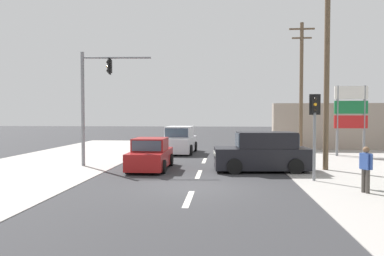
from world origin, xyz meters
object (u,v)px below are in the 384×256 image
pedestal_signal_right_kerb (315,122)px  traffic_signal_mast (93,94)px  suv_oncoming_mid (180,141)px  sedan_crossing_left (151,155)px  utility_pole_midground_right (327,65)px  utility_pole_background_right (301,84)px  shopping_plaza_sign (351,111)px  suv_kerbside_parked (263,153)px  pedestrian_at_kerb (366,167)px

pedestal_signal_right_kerb → traffic_signal_mast: bearing=161.1°
suv_oncoming_mid → sedan_crossing_left: 7.84m
suv_oncoming_mid → utility_pole_midground_right: bearing=-42.7°
utility_pole_background_right → suv_oncoming_mid: bearing=-169.4°
pedestal_signal_right_kerb → sedan_crossing_left: bearing=159.3°
shopping_plaza_sign → sedan_crossing_left: shopping_plaza_sign is taller
traffic_signal_mast → suv_kerbside_parked: size_ratio=1.29×
sedan_crossing_left → pedestrian_at_kerb: 9.90m
traffic_signal_mast → sedan_crossing_left: (3.22, -0.85, -3.13)m
suv_kerbside_parked → shopping_plaza_sign: bearing=47.6°
pedestal_signal_right_kerb → shopping_plaza_sign: (4.56, 9.50, 0.57)m
traffic_signal_mast → pedestal_signal_right_kerb: bearing=-18.9°
traffic_signal_mast → pedestal_signal_right_kerb: size_ratio=1.69×
utility_pole_midground_right → pedestrian_at_kerb: size_ratio=5.99×
shopping_plaza_sign → suv_oncoming_mid: 11.55m
utility_pole_midground_right → utility_pole_background_right: bearing=86.0°
shopping_plaza_sign → suv_kerbside_parked: 9.66m
pedestal_signal_right_kerb → pedestrian_at_kerb: pedestal_signal_right_kerb is taller
utility_pole_midground_right → sedan_crossing_left: (-8.62, -0.40, -4.42)m
traffic_signal_mast → utility_pole_background_right: bearing=34.6°
utility_pole_midground_right → traffic_signal_mast: 11.92m
pedestal_signal_right_kerb → suv_kerbside_parked: 3.47m
utility_pole_midground_right → suv_oncoming_mid: 11.74m
traffic_signal_mast → utility_pole_midground_right: bearing=-2.2°
traffic_signal_mast → shopping_plaza_sign: 16.23m
suv_oncoming_mid → utility_pole_background_right: bearing=10.6°
utility_pole_midground_right → pedestrian_at_kerb: utility_pole_midground_right is taller
utility_pole_midground_right → shopping_plaza_sign: bearing=62.8°
utility_pole_background_right → pedestrian_at_kerb: 15.03m
utility_pole_midground_right → pedestal_signal_right_kerb: (-1.30, -3.15, -2.71)m
pedestal_signal_right_kerb → pedestrian_at_kerb: 2.97m
pedestal_signal_right_kerb → sedan_crossing_left: (-7.32, 2.76, -1.71)m
pedestal_signal_right_kerb → suv_oncoming_mid: size_ratio=0.77×
utility_pole_background_right → pedestrian_at_kerb: bearing=-92.8°
utility_pole_background_right → shopping_plaza_sign: utility_pole_background_right is taller
utility_pole_background_right → traffic_signal_mast: utility_pole_background_right is taller
utility_pole_midground_right → suv_oncoming_mid: size_ratio=2.12×
utility_pole_midground_right → pedestal_signal_right_kerb: size_ratio=2.74×
utility_pole_background_right → suv_oncoming_mid: 9.70m
suv_kerbside_parked → pedestrian_at_kerb: suv_kerbside_parked is taller
utility_pole_midground_right → suv_oncoming_mid: (-8.05, 7.42, -4.24)m
utility_pole_midground_right → traffic_signal_mast: (-11.84, 0.45, -1.29)m
pedestrian_at_kerb → pedestal_signal_right_kerb: bearing=118.0°
suv_kerbside_parked → traffic_signal_mast: bearing=173.0°
suv_kerbside_parked → utility_pole_midground_right: bearing=11.2°
sedan_crossing_left → pedestrian_at_kerb: pedestrian_at_kerb is taller
shopping_plaza_sign → utility_pole_midground_right: bearing=-117.2°
shopping_plaza_sign → sedan_crossing_left: size_ratio=1.08×
traffic_signal_mast → suv_oncoming_mid: traffic_signal_mast is taller
utility_pole_background_right → suv_oncoming_mid: size_ratio=2.03×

